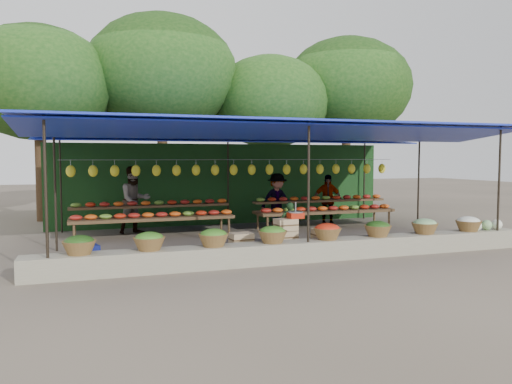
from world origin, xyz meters
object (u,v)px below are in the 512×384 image
object	(u,v)px
crate_counter	(284,240)
weighing_scale	(296,214)
blue_crate_front	(85,264)
vendor_seated	(289,224)
blue_crate_back	(84,254)

from	to	relation	value
crate_counter	weighing_scale	xyz separation A→B (m)	(0.26, -0.00, 0.54)
crate_counter	blue_crate_front	bearing A→B (deg)	-174.15
crate_counter	vendor_seated	size ratio (longest dim) A/B	2.29
crate_counter	blue_crate_back	bearing A→B (deg)	172.38
weighing_scale	blue_crate_front	world-z (taller)	weighing_scale
blue_crate_back	crate_counter	bearing A→B (deg)	-21.14
blue_crate_front	vendor_seated	bearing A→B (deg)	26.59
crate_counter	blue_crate_back	world-z (taller)	crate_counter
weighing_scale	blue_crate_front	bearing A→B (deg)	-174.49
vendor_seated	blue_crate_back	distance (m)	4.60
crate_counter	blue_crate_front	world-z (taller)	crate_counter
blue_crate_front	blue_crate_back	distance (m)	0.96
vendor_seated	blue_crate_front	bearing A→B (deg)	31.96
weighing_scale	blue_crate_back	bearing A→B (deg)	172.82
weighing_scale	blue_crate_back	world-z (taller)	weighing_scale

